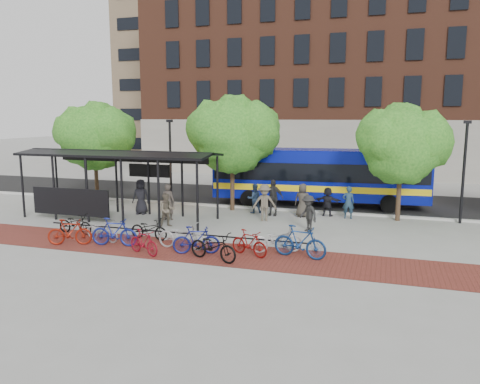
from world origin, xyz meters
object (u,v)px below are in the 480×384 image
(lamp_post_right, at_px, (464,169))
(pedestrian_4, at_px, (273,197))
(tree_a, at_px, (96,134))
(bike_3, at_px, (114,232))
(bus_shelter, at_px, (116,161))
(pedestrian_3, at_px, (264,203))
(tree_c, at_px, (403,142))
(pedestrian_8, at_px, (167,210))
(bike_11, at_px, (300,242))
(pedestrian_0, at_px, (141,197))
(lamp_post_left, at_px, (170,160))
(tree_b, at_px, (234,132))
(bus, at_px, (319,173))
(bike_7, at_px, (196,240))
(pedestrian_5, at_px, (328,202))
(bike_10, at_px, (277,239))
(pedestrian_7, at_px, (348,202))
(bike_5, at_px, (144,242))
(bike_4, at_px, (149,229))
(bike_9, at_px, (249,243))
(pedestrian_1, at_px, (168,202))
(pedestrian_9, at_px, (308,213))
(bike_0, at_px, (75,224))
(bike_6, at_px, (182,236))
(pedestrian_2, at_px, (254,198))
(bike_1, at_px, (70,232))
(bike_8, at_px, (213,246))
(bike_2, at_px, (102,230))

(lamp_post_right, height_order, pedestrian_4, lamp_post_right)
(tree_a, bearing_deg, bike_3, -52.57)
(bus_shelter, relative_size, pedestrian_3, 5.58)
(tree_c, xyz_separation_m, pedestrian_8, (-10.84, -4.85, -3.24))
(bike_11, bearing_deg, pedestrian_0, 71.59)
(lamp_post_left, bearing_deg, pedestrian_0, -99.41)
(tree_b, bearing_deg, pedestrian_8, -110.81)
(bus, bearing_deg, pedestrian_0, -153.30)
(bike_7, relative_size, pedestrian_4, 0.94)
(pedestrian_4, xyz_separation_m, pedestrian_5, (2.86, 0.75, -0.20))
(bike_7, bearing_deg, bike_10, -88.33)
(pedestrian_7, bearing_deg, bike_5, 42.15)
(bike_11, xyz_separation_m, pedestrian_3, (-2.89, 5.74, 0.32))
(lamp_post_left, distance_m, pedestrian_0, 3.37)
(bike_4, height_order, pedestrian_5, pedestrian_5)
(tree_b, distance_m, pedestrian_8, 6.34)
(pedestrian_0, bearing_deg, bike_5, -68.49)
(tree_c, height_order, bike_4, tree_c)
(tree_b, distance_m, bike_9, 9.77)
(tree_c, height_order, bike_7, tree_c)
(pedestrian_1, bearing_deg, pedestrian_3, -167.91)
(bike_7, height_order, pedestrian_0, pedestrian_0)
(bus, height_order, bike_10, bus)
(pedestrian_9, bearing_deg, lamp_post_left, -161.59)
(bike_5, bearing_deg, pedestrian_7, -14.74)
(lamp_post_left, relative_size, bike_0, 2.81)
(bike_3, height_order, bike_7, bike_3)
(bike_6, distance_m, pedestrian_2, 7.80)
(bike_3, relative_size, pedestrian_2, 1.21)
(bike_11, bearing_deg, tree_b, 43.81)
(lamp_post_left, bearing_deg, bike_9, -48.93)
(bus, distance_m, bike_1, 14.83)
(lamp_post_left, bearing_deg, pedestrian_5, -1.73)
(pedestrian_4, bearing_deg, bike_11, -67.96)
(pedestrian_5, bearing_deg, bike_10, 86.63)
(bike_4, relative_size, pedestrian_3, 0.96)
(bike_8, relative_size, pedestrian_0, 1.08)
(bike_5, distance_m, pedestrian_1, 6.20)
(bike_7, bearing_deg, bike_3, 70.31)
(tree_b, relative_size, bike_2, 3.55)
(pedestrian_7, bearing_deg, lamp_post_left, -13.04)
(bike_3, bearing_deg, bike_7, -98.48)
(bike_11, xyz_separation_m, pedestrian_0, (-9.81, 5.40, 0.33))
(bus, distance_m, pedestrian_5, 3.27)
(bike_4, height_order, pedestrian_0, pedestrian_0)
(bike_4, bearing_deg, tree_b, -6.24)
(bike_1, bearing_deg, pedestrian_0, -17.73)
(bus, height_order, pedestrian_4, bus)
(bike_7, bearing_deg, bike_4, 44.27)
(tree_b, xyz_separation_m, bike_8, (2.23, -9.26, -3.91))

